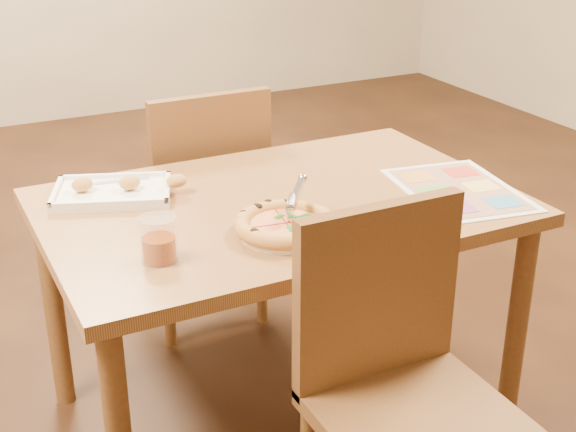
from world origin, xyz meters
name	(u,v)px	position (x,y,z in m)	size (l,w,h in m)	color
dining_table	(280,228)	(0.00, 0.00, 0.63)	(1.30, 0.85, 0.72)	#A26A41
chair_near	(397,355)	(0.00, -0.60, 0.57)	(0.42, 0.42, 0.47)	brown
chair_far	(204,182)	(0.00, 0.60, 0.57)	(0.42, 0.42, 0.47)	brown
plate	(288,232)	(-0.08, -0.21, 0.73)	(0.25, 0.25, 0.01)	white
pizza	(286,225)	(-0.08, -0.21, 0.75)	(0.26, 0.26, 0.04)	gold
pizza_cutter	(295,197)	(-0.04, -0.17, 0.80)	(0.11, 0.11, 0.09)	silver
appetizer_tray	(116,191)	(-0.40, 0.23, 0.74)	(0.39, 0.32, 0.06)	white
glass_tumbler	(159,242)	(-0.42, -0.20, 0.77)	(0.09, 0.09, 0.11)	#86340A
menu	(459,190)	(0.50, -0.16, 0.72)	(0.31, 0.43, 0.01)	silver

